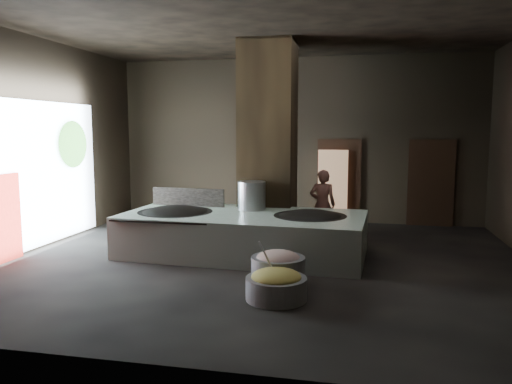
% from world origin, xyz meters
% --- Properties ---
extents(floor, '(10.00, 9.00, 0.10)m').
position_xyz_m(floor, '(0.00, 0.00, -0.05)').
color(floor, black).
rests_on(floor, ground).
extents(ceiling, '(10.00, 9.00, 0.10)m').
position_xyz_m(ceiling, '(0.00, 0.00, 4.55)').
color(ceiling, black).
rests_on(ceiling, back_wall).
extents(back_wall, '(10.00, 0.10, 4.50)m').
position_xyz_m(back_wall, '(0.00, 4.55, 2.25)').
color(back_wall, black).
rests_on(back_wall, ground).
extents(front_wall, '(10.00, 0.10, 4.50)m').
position_xyz_m(front_wall, '(0.00, -4.55, 2.25)').
color(front_wall, black).
rests_on(front_wall, ground).
extents(left_wall, '(0.10, 9.00, 4.50)m').
position_xyz_m(left_wall, '(-5.05, 0.00, 2.25)').
color(left_wall, black).
rests_on(left_wall, ground).
extents(pillar, '(1.20, 1.20, 4.50)m').
position_xyz_m(pillar, '(-0.30, 1.90, 2.25)').
color(pillar, black).
rests_on(pillar, ground).
extents(hearth_platform, '(4.97, 2.58, 0.84)m').
position_xyz_m(hearth_platform, '(-0.53, 0.43, 0.42)').
color(hearth_platform, silver).
rests_on(hearth_platform, ground).
extents(platform_cap, '(4.75, 2.28, 0.03)m').
position_xyz_m(platform_cap, '(-0.53, 0.43, 0.82)').
color(platform_cap, black).
rests_on(platform_cap, hearth_platform).
extents(wok_left, '(1.53, 1.53, 0.42)m').
position_xyz_m(wok_left, '(-1.98, 0.38, 0.75)').
color(wok_left, black).
rests_on(wok_left, hearth_platform).
extents(wok_left_rim, '(1.56, 1.56, 0.05)m').
position_xyz_m(wok_left_rim, '(-1.98, 0.38, 0.82)').
color(wok_left_rim, black).
rests_on(wok_left_rim, hearth_platform).
extents(wok_right, '(1.42, 1.42, 0.40)m').
position_xyz_m(wok_right, '(0.82, 0.48, 0.75)').
color(wok_right, black).
rests_on(wok_right, hearth_platform).
extents(wok_right_rim, '(1.46, 1.46, 0.05)m').
position_xyz_m(wok_right_rim, '(0.82, 0.48, 0.82)').
color(wok_right_rim, black).
rests_on(wok_right_rim, hearth_platform).
extents(stock_pot, '(0.59, 0.59, 0.63)m').
position_xyz_m(stock_pot, '(-0.48, 0.98, 1.13)').
color(stock_pot, '#A3A6AA').
rests_on(stock_pot, hearth_platform).
extents(splash_guard, '(1.69, 0.15, 0.42)m').
position_xyz_m(splash_guard, '(-1.98, 1.18, 1.03)').
color(splash_guard, black).
rests_on(splash_guard, hearth_platform).
extents(cook, '(0.61, 0.40, 1.63)m').
position_xyz_m(cook, '(0.93, 2.19, 0.81)').
color(cook, '#8D5448').
rests_on(cook, ground).
extents(veg_basin, '(1.18, 1.18, 0.34)m').
position_xyz_m(veg_basin, '(0.59, -2.15, 0.17)').
color(veg_basin, gray).
rests_on(veg_basin, ground).
extents(veg_fill, '(0.76, 0.76, 0.23)m').
position_xyz_m(veg_fill, '(0.59, -2.15, 0.35)').
color(veg_fill, olive).
rests_on(veg_fill, veg_basin).
extents(ladle, '(0.28, 0.28, 0.66)m').
position_xyz_m(ladle, '(0.44, -2.00, 0.55)').
color(ladle, '#A3A6AA').
rests_on(ladle, veg_basin).
extents(meat_basin, '(0.91, 0.91, 0.48)m').
position_xyz_m(meat_basin, '(0.50, -1.49, 0.24)').
color(meat_basin, gray).
rests_on(meat_basin, ground).
extents(meat_fill, '(0.73, 0.73, 0.28)m').
position_xyz_m(meat_fill, '(0.50, -1.49, 0.45)').
color(meat_fill, '#A36962').
rests_on(meat_fill, meat_basin).
extents(doorway_near, '(1.18, 0.08, 2.38)m').
position_xyz_m(doorway_near, '(1.20, 4.45, 1.10)').
color(doorway_near, black).
rests_on(doorway_near, ground).
extents(doorway_near_glow, '(0.80, 0.04, 1.90)m').
position_xyz_m(doorway_near_glow, '(1.04, 4.30, 1.05)').
color(doorway_near_glow, '#8C6647').
rests_on(doorway_near_glow, ground).
extents(doorway_far, '(1.18, 0.08, 2.38)m').
position_xyz_m(doorway_far, '(3.60, 4.45, 1.10)').
color(doorway_far, black).
rests_on(doorway_far, ground).
extents(doorway_far_glow, '(0.75, 0.04, 1.78)m').
position_xyz_m(doorway_far_glow, '(3.33, 4.52, 1.05)').
color(doorway_far_glow, '#8C6647').
rests_on(doorway_far_glow, ground).
extents(left_opening, '(0.04, 4.20, 3.10)m').
position_xyz_m(left_opening, '(-4.95, 0.20, 1.60)').
color(left_opening, white).
rests_on(left_opening, ground).
extents(pavilion_sliver, '(0.05, 0.90, 1.70)m').
position_xyz_m(pavilion_sliver, '(-4.88, -1.10, 0.85)').
color(pavilion_sliver, maroon).
rests_on(pavilion_sliver, ground).
extents(tree_silhouette, '(0.28, 1.10, 1.10)m').
position_xyz_m(tree_silhouette, '(-4.85, 1.30, 2.20)').
color(tree_silhouette, '#194714').
rests_on(tree_silhouette, left_opening).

